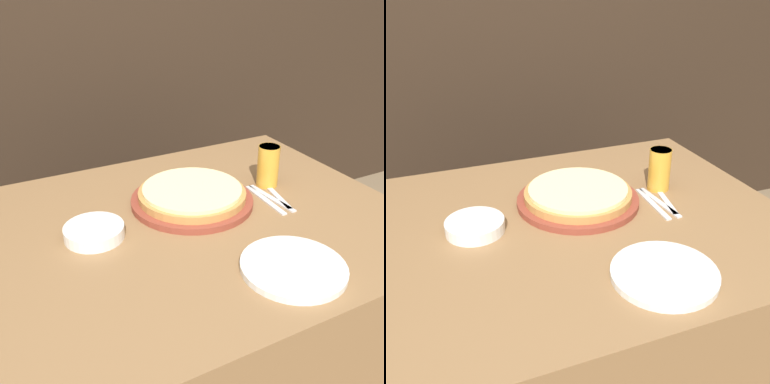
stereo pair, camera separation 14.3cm
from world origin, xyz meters
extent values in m
cube|color=olive|center=(0.00, 0.00, 0.37)|extent=(1.26, 1.03, 0.73)
cylinder|color=brown|center=(0.03, 0.10, 0.74)|extent=(0.39, 0.39, 0.02)
cylinder|color=#B77F42|center=(0.03, 0.10, 0.76)|extent=(0.34, 0.34, 0.02)
cylinder|color=beige|center=(0.03, 0.10, 0.78)|extent=(0.32, 0.32, 0.01)
cylinder|color=gold|center=(0.33, 0.09, 0.80)|extent=(0.07, 0.07, 0.14)
cylinder|color=white|center=(0.33, 0.09, 0.87)|extent=(0.07, 0.07, 0.02)
cylinder|color=silver|center=(0.09, -0.34, 0.74)|extent=(0.27, 0.27, 0.02)
cylinder|color=silver|center=(-0.31, 0.04, 0.75)|extent=(0.17, 0.17, 0.04)
cube|color=silver|center=(0.25, 0.00, 0.73)|extent=(0.03, 0.22, 0.00)
cube|color=silver|center=(0.28, 0.00, 0.73)|extent=(0.03, 0.22, 0.00)
cube|color=silver|center=(0.30, 0.00, 0.73)|extent=(0.05, 0.18, 0.00)
camera|label=1|loc=(-0.56, -1.03, 1.42)|focal=42.00mm
camera|label=2|loc=(-0.43, -1.09, 1.42)|focal=42.00mm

